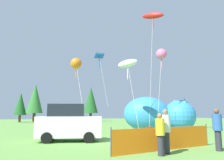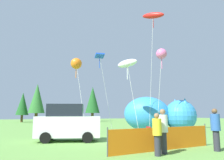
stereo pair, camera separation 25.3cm
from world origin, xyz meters
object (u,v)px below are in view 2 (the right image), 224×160
at_px(parked_car, 68,123).
at_px(kite_pink_octopus, 161,54).
at_px(kite_orange_flower, 76,64).
at_px(kite_blue_box, 100,57).
at_px(kite_white_ghost, 127,64).
at_px(spectator_in_black_shirt, 216,128).
at_px(spectator_in_red_shirt, 163,129).
at_px(folding_chair, 150,132).
at_px(spectator_in_green_shirt, 157,132).
at_px(kite_red_lizard, 153,16).
at_px(inflatable_cat, 157,115).

bearing_deg(parked_car, kite_pink_octopus, 27.86).
bearing_deg(kite_orange_flower, kite_blue_box, 31.65).
bearing_deg(kite_white_ghost, spectator_in_black_shirt, -84.60).
bearing_deg(kite_white_ghost, kite_blue_box, 98.17).
relative_size(kite_orange_flower, kite_white_ghost, 1.09).
relative_size(parked_car, spectator_in_red_shirt, 2.23).
bearing_deg(kite_pink_octopus, parked_car, -167.89).
relative_size(folding_chair, kite_blue_box, 0.11).
height_order(spectator_in_green_shirt, spectator_in_black_shirt, spectator_in_black_shirt).
xyz_separation_m(spectator_in_black_shirt, kite_blue_box, (-1.46, 12.80, 6.33)).
relative_size(spectator_in_green_shirt, kite_red_lizard, 0.14).
bearing_deg(spectator_in_black_shirt, kite_red_lizard, 72.40).
height_order(parked_car, spectator_in_green_shirt, parked_car).
relative_size(kite_pink_octopus, kite_white_ghost, 1.19).
xyz_separation_m(spectator_in_red_shirt, kite_red_lizard, (5.74, 9.57, 10.27)).
distance_m(kite_red_lizard, kite_orange_flower, 9.07).
relative_size(spectator_in_green_shirt, kite_blue_box, 0.22).
bearing_deg(spectator_in_red_shirt, kite_white_ghost, 75.96).
bearing_deg(spectator_in_green_shirt, kite_blue_box, 82.66).
bearing_deg(kite_blue_box, parked_car, -121.69).
bearing_deg(spectator_in_red_shirt, kite_orange_flower, 98.32).
distance_m(parked_car, kite_blue_box, 10.17).
bearing_deg(kite_pink_octopus, kite_orange_flower, 153.26).
relative_size(inflatable_cat, kite_red_lizard, 0.59).
xyz_separation_m(kite_pink_octopus, kite_orange_flower, (-6.70, 3.37, -0.68)).
bearing_deg(kite_orange_flower, kite_pink_octopus, -26.74).
bearing_deg(kite_blue_box, kite_orange_flower, -148.35).
relative_size(kite_red_lizard, kite_orange_flower, 1.80).
bearing_deg(spectator_in_red_shirt, inflatable_cat, 58.33).
height_order(kite_orange_flower, kite_blue_box, kite_blue_box).
relative_size(kite_pink_octopus, kite_blue_box, 0.94).
distance_m(spectator_in_green_shirt, kite_blue_box, 14.44).
bearing_deg(spectator_in_green_shirt, spectator_in_red_shirt, 32.13).
bearing_deg(spectator_in_green_shirt, kite_pink_octopus, 54.09).
bearing_deg(parked_car, spectator_in_black_shirt, -30.88).
distance_m(spectator_in_red_shirt, kite_red_lizard, 15.17).
distance_m(parked_car, kite_red_lizard, 14.02).
xyz_separation_m(kite_red_lizard, kite_blue_box, (-4.59, 2.93, -3.93)).
bearing_deg(kite_white_ghost, folding_chair, -87.73).
height_order(spectator_in_green_shirt, kite_white_ghost, kite_white_ghost).
relative_size(inflatable_cat, kite_white_ghost, 1.15).
distance_m(spectator_in_green_shirt, spectator_in_black_shirt, 3.11).
bearing_deg(parked_car, folding_chair, 1.33).
xyz_separation_m(folding_chair, kite_pink_octopus, (3.12, 3.05, 6.27)).
xyz_separation_m(inflatable_cat, kite_blue_box, (-5.09, 2.37, 5.84)).
distance_m(inflatable_cat, kite_red_lizard, 9.80).
bearing_deg(kite_pink_octopus, kite_red_lizard, 73.67).
distance_m(kite_red_lizard, kite_pink_octopus, 5.05).
distance_m(spectator_in_green_shirt, kite_pink_octopus, 11.21).
bearing_deg(folding_chair, parked_car, 160.37).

